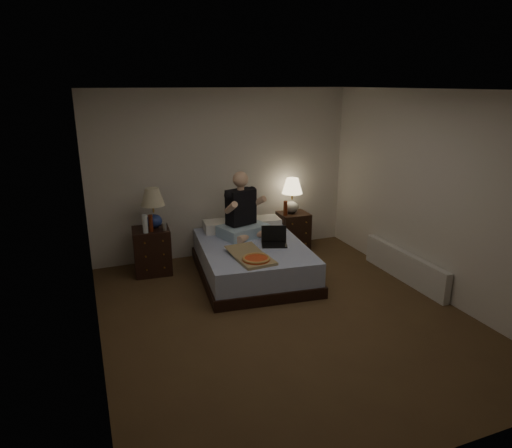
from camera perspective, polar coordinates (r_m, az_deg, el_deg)
name	(u,v)px	position (r m, az deg, el deg)	size (l,w,h in m)	color
floor	(284,316)	(5.35, 3.57, -11.43)	(4.00, 4.50, 0.00)	brown
ceiling	(289,90)	(4.69, 4.15, 16.41)	(4.00, 4.50, 0.00)	white
wall_back	(224,174)	(6.92, -4.08, 6.27)	(4.00, 2.50, 0.00)	beige
wall_front	(438,302)	(3.12, 21.76, -9.05)	(4.00, 2.50, 0.00)	beige
wall_left	(88,233)	(4.45, -20.24, -1.07)	(4.50, 2.50, 0.00)	beige
wall_right	(435,195)	(5.98, 21.52, 3.34)	(4.50, 2.50, 0.00)	beige
bed	(253,260)	(6.30, -0.43, -4.52)	(1.37, 1.83, 0.46)	#5F78BF
nightstand_left	(152,251)	(6.53, -12.86, -3.29)	(0.50, 0.45, 0.64)	black
nightstand_right	(293,231)	(7.32, 4.66, -0.85)	(0.45, 0.41, 0.59)	black
lamp_left	(153,208)	(6.39, -12.73, 1.95)	(0.32, 0.32, 0.56)	navy
lamp_right	(292,196)	(7.17, 4.52, 3.54)	(0.32, 0.32, 0.56)	gray
water_bottle	(145,224)	(6.24, -13.70, 0.02)	(0.07, 0.07, 0.25)	white
soda_can	(164,227)	(6.32, -11.41, -0.33)	(0.07, 0.07, 0.10)	#A9AAA5
beer_bottle_left	(151,223)	(6.29, -13.02, 0.11)	(0.06, 0.06, 0.23)	#5C200D
beer_bottle_right	(285,208)	(7.08, 3.69, 1.99)	(0.06, 0.06, 0.23)	#62220E
person	(243,205)	(6.43, -1.65, 2.45)	(0.66, 0.52, 0.93)	black
laptop	(274,237)	(6.15, 2.31, -1.64)	(0.34, 0.28, 0.24)	black
pizza_box	(256,259)	(5.59, 0.03, -4.45)	(0.40, 0.76, 0.08)	tan
radiator	(404,266)	(6.49, 18.06, -5.03)	(0.10, 1.60, 0.40)	silver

